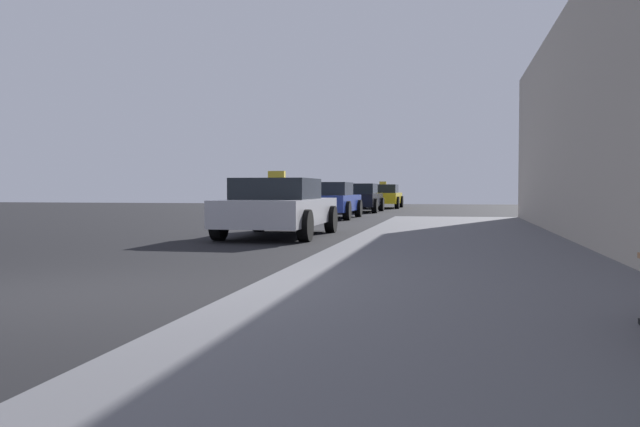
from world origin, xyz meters
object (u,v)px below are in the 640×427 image
object	(u,v)px
car_black	(359,198)
car_yellow	(383,196)
car_blue	(328,200)
car_silver	(279,207)

from	to	relation	value
car_black	car_yellow	world-z (taller)	car_yellow
car_black	car_yellow	size ratio (longest dim) A/B	0.98
car_blue	car_yellow	bearing A→B (deg)	87.39
car_blue	car_black	world-z (taller)	same
car_blue	car_silver	bearing A→B (deg)	-86.42
car_silver	car_yellow	size ratio (longest dim) A/B	1.03
car_silver	car_yellow	xyz separation A→B (m)	(0.03, 21.94, -0.00)
car_blue	car_black	bearing A→B (deg)	88.60
car_yellow	car_black	bearing A→B (deg)	-93.84
car_yellow	car_silver	bearing A→B (deg)	-90.08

